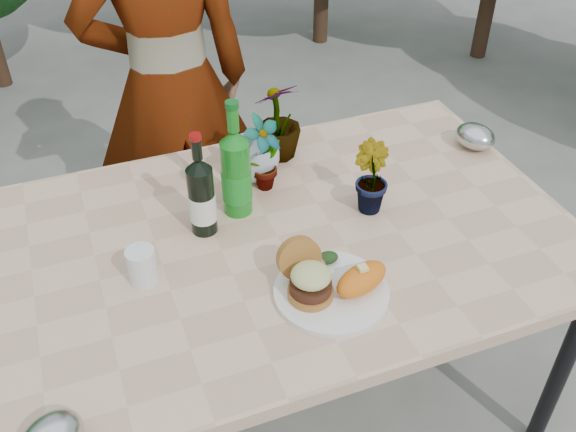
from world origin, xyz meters
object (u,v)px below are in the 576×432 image
object	(u,v)px
patio_table	(278,252)
wine_bottle	(202,197)
dinner_plate	(331,292)
person	(170,86)

from	to	relation	value
patio_table	wine_bottle	xyz separation A→B (m)	(-0.17, 0.10, 0.17)
dinner_plate	person	size ratio (longest dim) A/B	0.17
dinner_plate	person	bearing A→B (deg)	98.13
wine_bottle	person	world-z (taller)	person
patio_table	wine_bottle	size ratio (longest dim) A/B	5.31
person	dinner_plate	bearing A→B (deg)	99.64
dinner_plate	wine_bottle	xyz separation A→B (m)	(-0.22, 0.34, 0.10)
patio_table	dinner_plate	xyz separation A→B (m)	(0.05, -0.25, 0.06)
wine_bottle	person	xyz separation A→B (m)	(0.07, 0.71, -0.04)
dinner_plate	wine_bottle	size ratio (longest dim) A/B	0.93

